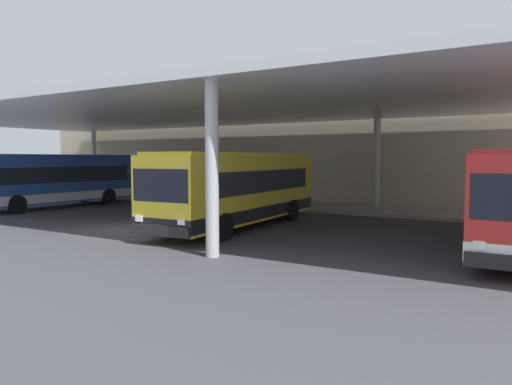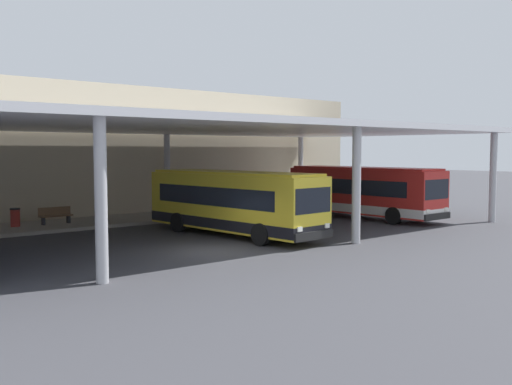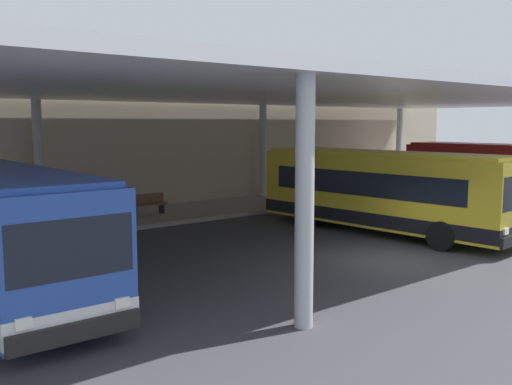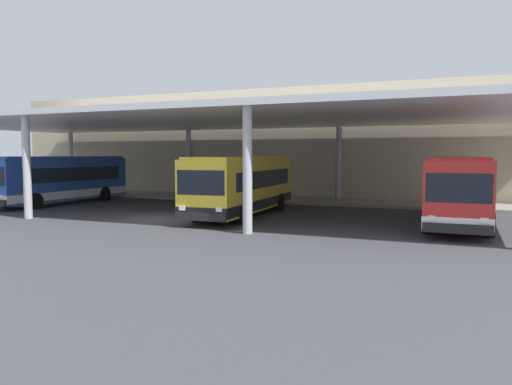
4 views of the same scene
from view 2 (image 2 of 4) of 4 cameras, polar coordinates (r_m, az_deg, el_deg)
name	(u,v)px [view 2 (image 2 of 4)]	position (r m, az deg, el deg)	size (l,w,h in m)	color
ground_plane	(213,251)	(24.60, -4.20, -5.72)	(200.00, 200.00, 0.00)	#3D3D42
platform_kerb	(91,223)	(34.67, -15.77, -2.84)	(42.00, 4.50, 0.18)	gray
station_building_facade	(67,151)	(37.41, -17.98, 3.89)	(48.00, 1.60, 8.36)	#C1B293
canopy_shelter	(145,127)	(28.88, -10.76, 6.25)	(40.00, 17.00, 5.55)	silver
bus_second_bay	(233,202)	(28.84, -2.28, -0.94)	(3.17, 10.66, 3.17)	yellow
bus_middle_bay	(363,192)	(36.88, 10.37, 0.10)	(2.73, 10.53, 3.17)	red
bench_waiting	(55,215)	(33.88, -18.95, -2.10)	(1.80, 0.45, 0.92)	brown
trash_bin	(15,217)	(33.43, -22.41, -2.24)	(0.52, 0.52, 0.98)	maroon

